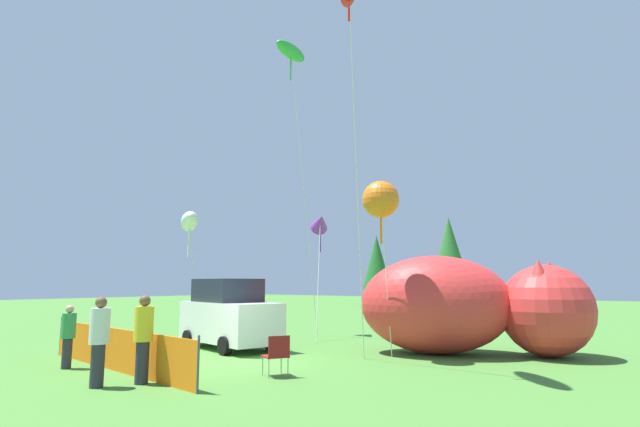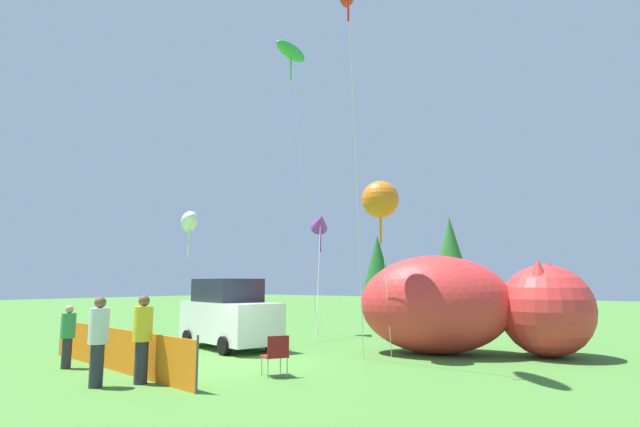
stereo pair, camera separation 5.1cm
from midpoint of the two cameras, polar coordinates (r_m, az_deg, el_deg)
ground_plane at (r=14.52m, az=-10.87°, el=-16.37°), size 120.00×120.00×0.00m
parked_car at (r=17.35m, az=-10.45°, el=-11.32°), size 4.42×2.67×2.30m
folding_chair at (r=12.13m, az=-5.07°, el=-15.57°), size 0.75×0.75×0.95m
inflatable_cat at (r=16.18m, az=16.34°, el=-10.36°), size 7.01×5.04×3.01m
safety_fence at (r=13.96m, az=-22.50°, el=-14.14°), size 7.62×1.04×1.13m
spectator_in_grey_shirt at (r=14.68m, az=-26.92°, el=-12.15°), size 0.35×0.35×1.60m
spectator_in_blue_shirt at (r=11.82m, az=-24.05°, el=-12.82°), size 0.41×0.41×1.87m
spectator_in_red_shirt at (r=11.88m, az=-19.66°, el=-12.95°), size 0.41×0.41×1.89m
kite_orange_flower at (r=14.69m, az=6.84°, el=1.58°), size 1.08×1.35×5.13m
kite_green_fish at (r=22.30m, az=-3.40°, el=17.88°), size 0.99×2.90×12.30m
kite_white_ghost at (r=18.60m, az=-14.77°, el=-0.92°), size 2.30×1.89×4.79m
kite_purple_delta at (r=21.46m, az=-0.03°, el=-1.02°), size 2.09×2.83×5.30m
horizon_tree_east at (r=47.80m, az=14.54°, el=-4.19°), size 3.46×3.46×8.26m
horizon_tree_west at (r=46.41m, az=6.47°, el=-5.61°), size 2.73×2.73×6.51m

